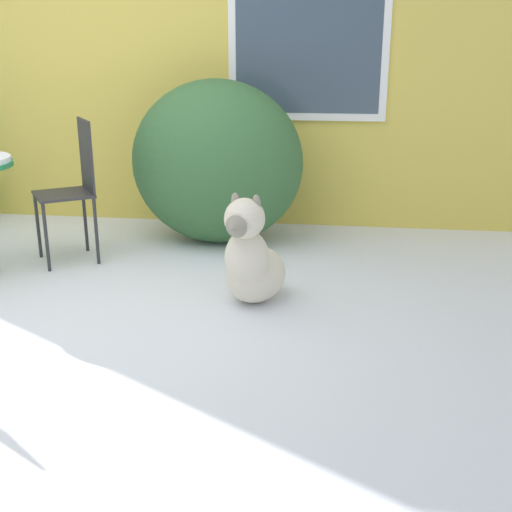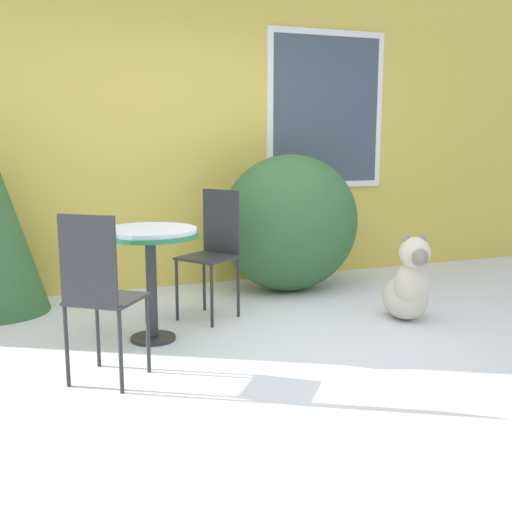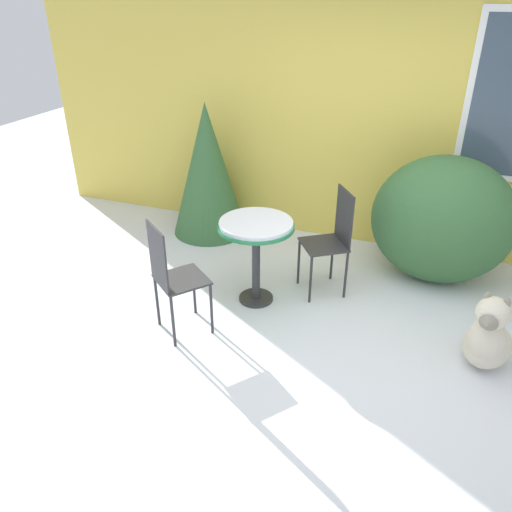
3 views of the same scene
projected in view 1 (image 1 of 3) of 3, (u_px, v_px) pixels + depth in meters
ground_plane at (44, 316)px, 3.71m from camera, size 16.00×16.00×0.00m
house_wall at (150, 21)px, 5.24m from camera, size 8.00×0.10×3.35m
shrub_left at (217, 163)px, 4.91m from camera, size 1.32×0.88×1.25m
patio_chair_near_table at (73, 184)px, 4.51m from camera, size 0.53×0.53×1.00m
dog at (252, 262)px, 3.81m from camera, size 0.45×0.67×0.70m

